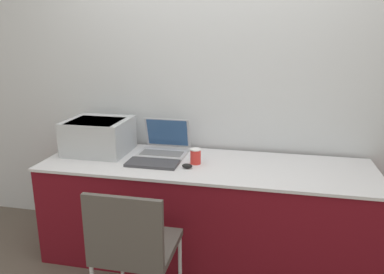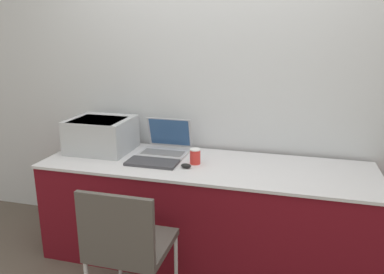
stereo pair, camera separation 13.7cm
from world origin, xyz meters
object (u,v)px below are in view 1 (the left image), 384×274
at_px(mouse, 187,166).
at_px(chair, 133,244).
at_px(coffee_cup, 196,156).
at_px(external_keyboard, 152,163).
at_px(laptop_left, 164,146).
at_px(printer, 99,135).

relative_size(mouse, chair, 0.09).
relative_size(coffee_cup, mouse, 1.52).
relative_size(external_keyboard, chair, 0.43).
bearing_deg(laptop_left, external_keyboard, -91.03).
distance_m(laptop_left, mouse, 0.39).
bearing_deg(external_keyboard, mouse, -4.17).
relative_size(external_keyboard, coffee_cup, 3.30).
bearing_deg(chair, printer, 125.10).
bearing_deg(external_keyboard, coffee_cup, 16.40).
height_order(laptop_left, coffee_cup, laptop_left).
distance_m(laptop_left, chair, 0.95).
bearing_deg(coffee_cup, printer, 172.16).
bearing_deg(mouse, chair, -105.72).
relative_size(external_keyboard, mouse, 5.00).
distance_m(external_keyboard, chair, 0.68).
height_order(laptop_left, chair, laptop_left).
distance_m(laptop_left, external_keyboard, 0.28).
height_order(printer, external_keyboard, printer).
bearing_deg(chair, mouse, 74.28).
distance_m(external_keyboard, mouse, 0.25).
xyz_separation_m(printer, chair, (0.57, -0.82, -0.38)).
bearing_deg(external_keyboard, laptop_left, 88.97).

